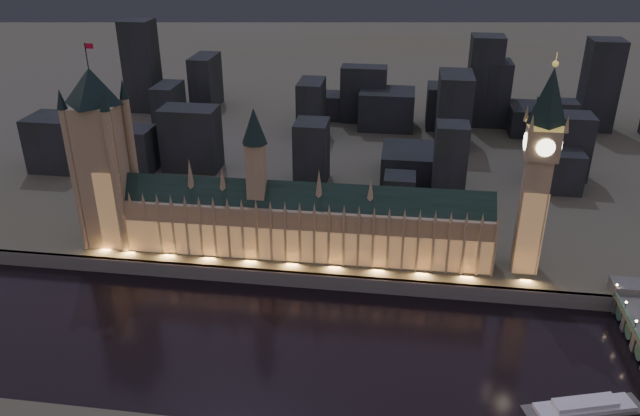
# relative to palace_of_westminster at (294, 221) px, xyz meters

# --- Properties ---
(ground_plane) EXTENTS (2000.00, 2000.00, 0.00)m
(ground_plane) POSITION_rel_palace_of_westminster_xyz_m (9.45, -61.74, -26.37)
(ground_plane) COLOR black
(ground_plane) RESTS_ON ground
(north_bank) EXTENTS (2000.00, 960.00, 8.00)m
(north_bank) POSITION_rel_palace_of_westminster_xyz_m (9.45, 458.26, -22.37)
(north_bank) COLOR #4A4B2C
(north_bank) RESTS_ON ground
(embankment_wall) EXTENTS (2000.00, 2.50, 8.00)m
(embankment_wall) POSITION_rel_palace_of_westminster_xyz_m (9.45, -20.74, -22.37)
(embankment_wall) COLOR #495948
(embankment_wall) RESTS_ON ground
(palace_of_westminster) EXTENTS (202.00, 22.15, 78.00)m
(palace_of_westminster) POSITION_rel_palace_of_westminster_xyz_m (0.00, 0.00, 0.00)
(palace_of_westminster) COLOR #8A765D
(palace_of_westminster) RESTS_ON north_bank
(victoria_tower) EXTENTS (31.68, 31.68, 106.83)m
(victoria_tower) POSITION_rel_palace_of_westminster_xyz_m (-100.55, 0.17, 34.32)
(victoria_tower) COLOR #8A765D
(victoria_tower) RESTS_ON north_bank
(elizabeth_tower) EXTENTS (18.00, 18.00, 108.55)m
(elizabeth_tower) POSITION_rel_palace_of_westminster_xyz_m (117.45, 0.18, 42.14)
(elizabeth_tower) COLOR #8A765D
(elizabeth_tower) RESTS_ON north_bank
(river_boat) EXTENTS (47.73, 23.87, 4.50)m
(river_boat) POSITION_rel_palace_of_westminster_xyz_m (128.09, -90.72, -24.81)
(river_boat) COLOR #495948
(river_boat) RESTS_ON ground
(city_backdrop) EXTENTS (486.25, 215.63, 79.10)m
(city_backdrop) POSITION_rel_palace_of_westminster_xyz_m (46.37, 186.82, 4.73)
(city_backdrop) COLOR black
(city_backdrop) RESTS_ON north_bank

